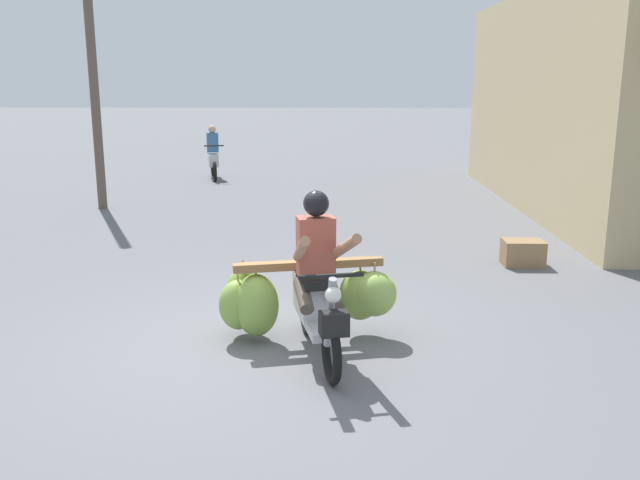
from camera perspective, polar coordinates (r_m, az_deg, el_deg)
ground_plane at (r=6.79m, az=-5.41°, el=-8.94°), size 120.00×120.00×0.00m
motorbike_main_loaded at (r=6.69m, az=-1.41°, el=-4.58°), size 1.84×1.74×1.58m
motorbike_distant_ahead_left at (r=18.42m, az=-8.96°, el=6.89°), size 0.60×1.60×1.40m
shopfront_building at (r=15.23m, az=24.98°, el=10.45°), size 4.61×10.17×4.27m
produce_crate at (r=10.02m, az=16.66°, el=-1.04°), size 0.56×0.40×0.36m
utility_pole at (r=14.41m, az=-18.47°, el=12.71°), size 0.18×0.18×5.18m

